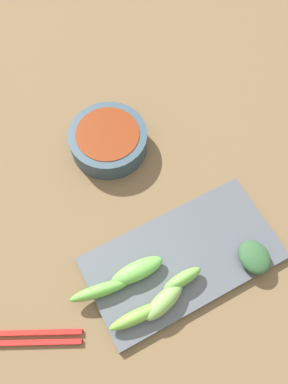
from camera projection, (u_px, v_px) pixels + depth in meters
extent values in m
cube|color=brown|center=(147.00, 214.00, 0.71)|extent=(2.10, 2.10, 0.02)
cylinder|color=#304452|center=(109.00, 140.00, 0.74)|extent=(0.15, 0.15, 0.04)
cylinder|color=maroon|center=(109.00, 137.00, 0.73)|extent=(0.12, 0.12, 0.03)
cube|color=#484E56|center=(183.00, 258.00, 0.66)|extent=(0.17, 0.32, 0.01)
ellipsoid|color=#6AB147|center=(182.00, 279.00, 0.62)|extent=(0.02, 0.07, 0.03)
ellipsoid|color=#61A847|center=(137.00, 271.00, 0.63)|extent=(0.03, 0.09, 0.03)
ellipsoid|color=#62AB41|center=(100.00, 291.00, 0.62)|extent=(0.04, 0.10, 0.03)
ellipsoid|color=#2B522F|center=(255.00, 257.00, 0.64)|extent=(0.06, 0.05, 0.02)
ellipsoid|color=#6FAA3F|center=(139.00, 315.00, 0.60)|extent=(0.03, 0.10, 0.03)
ellipsoid|color=#75A451|center=(164.00, 301.00, 0.61)|extent=(0.05, 0.08, 0.03)
cube|color=#B31C18|center=(9.00, 333.00, 0.61)|extent=(0.11, 0.21, 0.01)
cube|color=#B31C18|center=(8.00, 343.00, 0.61)|extent=(0.11, 0.21, 0.01)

